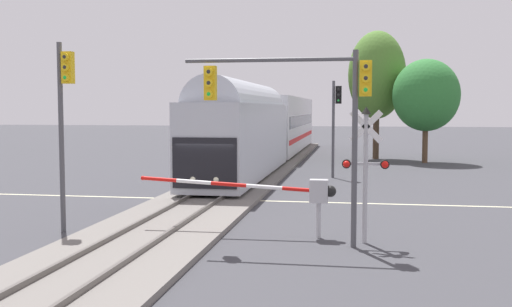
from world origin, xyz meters
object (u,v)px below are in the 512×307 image
at_px(commuter_train, 270,125).
at_px(elm_centre_background, 377,75).
at_px(traffic_signal_near_right, 304,98).
at_px(traffic_signal_median, 64,106).
at_px(oak_far_right, 426,95).
at_px(crossing_gate_near, 295,191).
at_px(crossing_signal_mast, 366,160).
at_px(traffic_signal_far_side, 336,113).

height_order(commuter_train, elm_centre_background, elm_centre_background).
distance_m(commuter_train, traffic_signal_near_right, 26.60).
bearing_deg(traffic_signal_median, oak_far_right, 62.71).
distance_m(crossing_gate_near, traffic_signal_median, 7.76).
bearing_deg(elm_centre_background, crossing_signal_mast, -92.41).
height_order(crossing_gate_near, elm_centre_background, elm_centre_background).
relative_size(traffic_signal_near_right, traffic_signal_median, 0.93).
bearing_deg(oak_far_right, traffic_signal_far_side, -119.84).
distance_m(crossing_gate_near, elm_centre_background, 30.45).
distance_m(traffic_signal_far_side, oak_far_right, 12.42).
distance_m(traffic_signal_near_right, elm_centre_background, 31.19).
bearing_deg(commuter_train, crossing_signal_mast, -75.69).
bearing_deg(traffic_signal_near_right, oak_far_right, 77.00).
height_order(traffic_signal_near_right, traffic_signal_median, traffic_signal_median).
distance_m(traffic_signal_median, elm_centre_background, 32.25).
bearing_deg(traffic_signal_far_side, elm_centre_background, 78.76).
xyz_separation_m(commuter_train, traffic_signal_near_right, (4.76, -26.13, 1.47)).
xyz_separation_m(traffic_signal_near_right, traffic_signal_median, (-7.66, 0.63, -0.21)).
height_order(commuter_train, crossing_gate_near, commuter_train).
distance_m(crossing_signal_mast, traffic_signal_near_right, 2.58).
relative_size(commuter_train, elm_centre_background, 4.10).
xyz_separation_m(commuter_train, oak_far_right, (11.23, 1.89, 2.15)).
height_order(traffic_signal_median, elm_centre_background, elm_centre_background).
relative_size(traffic_signal_median, elm_centre_background, 0.60).
xyz_separation_m(crossing_gate_near, elm_centre_background, (3.40, 29.82, 5.13)).
bearing_deg(crossing_signal_mast, traffic_signal_far_side, 94.90).
relative_size(crossing_gate_near, traffic_signal_far_side, 1.12).
distance_m(traffic_signal_near_right, traffic_signal_far_side, 17.31).
height_order(commuter_train, oak_far_right, oak_far_right).
height_order(crossing_signal_mast, traffic_signal_median, traffic_signal_median).
bearing_deg(oak_far_right, commuter_train, -170.42).
bearing_deg(traffic_signal_far_side, traffic_signal_near_right, -91.07).
bearing_deg(elm_centre_background, oak_far_right, -40.44).
bearing_deg(elm_centre_background, crossing_gate_near, -96.50).
xyz_separation_m(commuter_train, crossing_gate_near, (4.39, -25.00, -1.35)).
bearing_deg(traffic_signal_near_right, commuter_train, 100.32).
bearing_deg(crossing_gate_near, crossing_signal_mast, -14.11).
xyz_separation_m(commuter_train, traffic_signal_far_side, (5.08, -8.82, 0.93)).
bearing_deg(crossing_gate_near, commuter_train, 99.97).
bearing_deg(crossing_signal_mast, traffic_signal_median, 179.78).
relative_size(traffic_signal_median, oak_far_right, 0.80).
distance_m(crossing_signal_mast, oak_far_right, 27.94).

